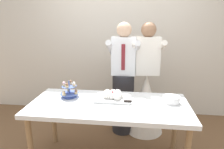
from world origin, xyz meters
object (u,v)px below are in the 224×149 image
(plate_stack, at_px, (171,99))
(person_bride, at_px, (146,96))
(main_cake_tray, at_px, (113,96))
(person_groom, at_px, (123,85))
(cupcake_stand, at_px, (69,90))
(dessert_table, at_px, (109,109))

(plate_stack, relative_size, person_bride, 0.12)
(main_cake_tray, relative_size, person_groom, 0.26)
(cupcake_stand, distance_m, person_groom, 0.87)
(cupcake_stand, bearing_deg, dessert_table, -14.94)
(cupcake_stand, height_order, person_groom, person_groom)
(main_cake_tray, height_order, plate_stack, main_cake_tray)
(cupcake_stand, xyz_separation_m, person_bride, (0.96, 0.64, -0.28))
(main_cake_tray, distance_m, person_bride, 0.81)
(person_groom, bearing_deg, dessert_table, -99.03)
(dessert_table, distance_m, plate_stack, 0.72)
(plate_stack, height_order, person_groom, person_groom)
(main_cake_tray, distance_m, person_groom, 0.61)
(cupcake_stand, relative_size, main_cake_tray, 0.53)
(dessert_table, bearing_deg, plate_stack, 8.67)
(cupcake_stand, height_order, plate_stack, cupcake_stand)
(main_cake_tray, xyz_separation_m, plate_stack, (0.68, -0.02, -0.00))
(cupcake_stand, height_order, main_cake_tray, cupcake_stand)
(main_cake_tray, relative_size, person_bride, 0.26)
(dessert_table, xyz_separation_m, person_groom, (0.12, 0.73, 0.05))
(dessert_table, bearing_deg, person_groom, 80.97)
(person_groom, relative_size, person_bride, 1.00)
(dessert_table, distance_m, person_bride, 0.91)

